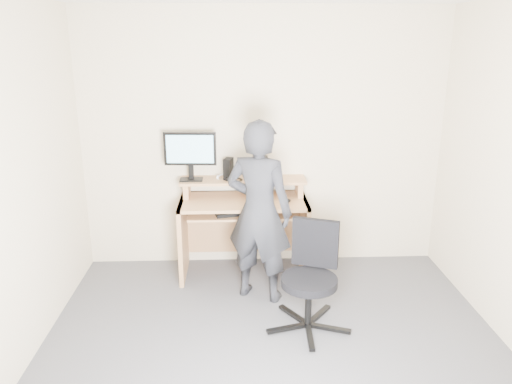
{
  "coord_description": "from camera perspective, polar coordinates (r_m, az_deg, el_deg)",
  "views": [
    {
      "loc": [
        -0.27,
        -2.99,
        2.22
      ],
      "look_at": [
        -0.1,
        1.05,
        0.95
      ],
      "focal_mm": 35.0,
      "sensor_mm": 36.0,
      "label": 1
    }
  ],
  "objects": [
    {
      "name": "desk",
      "position": [
        4.82,
        -1.44,
        -2.88
      ],
      "size": [
        1.2,
        0.6,
        0.91
      ],
      "color": "tan",
      "rests_on": "ground"
    },
    {
      "name": "travel_mug",
      "position": [
        4.78,
        0.81,
        2.75
      ],
      "size": [
        0.11,
        0.11,
        0.2
      ],
      "primitive_type": "cylinder",
      "rotation": [
        0.0,
        0.0,
        -0.24
      ],
      "color": "silver",
      "rests_on": "desk"
    },
    {
      "name": "monitor",
      "position": [
        4.7,
        -7.53,
        4.57
      ],
      "size": [
        0.49,
        0.14,
        0.46
      ],
      "rotation": [
        0.0,
        0.0,
        -0.06
      ],
      "color": "black",
      "rests_on": "desk"
    },
    {
      "name": "mouse",
      "position": [
        4.6,
        3.4,
        -0.99
      ],
      "size": [
        0.11,
        0.07,
        0.04
      ],
      "primitive_type": "ellipsoid",
      "rotation": [
        0.0,
        0.0,
        0.12
      ],
      "color": "black",
      "rests_on": "desk"
    },
    {
      "name": "back_wall",
      "position": [
        4.85,
        0.83,
        5.88
      ],
      "size": [
        3.5,
        0.02,
        2.5
      ],
      "primitive_type": "cube",
      "color": "beige",
      "rests_on": "ground"
    },
    {
      "name": "office_chair",
      "position": [
        3.96,
        6.32,
        -9.17
      ],
      "size": [
        0.66,
        0.64,
        0.83
      ],
      "rotation": [
        0.0,
        0.0,
        -0.36
      ],
      "color": "black",
      "rests_on": "ground"
    },
    {
      "name": "smartphone",
      "position": [
        4.74,
        0.53,
        1.42
      ],
      "size": [
        0.1,
        0.14,
        0.01
      ],
      "primitive_type": "cube",
      "rotation": [
        0.0,
        0.0,
        0.31
      ],
      "color": "black",
      "rests_on": "desk"
    },
    {
      "name": "ground",
      "position": [
        3.74,
        2.31,
        -19.04
      ],
      "size": [
        3.5,
        3.5,
        0.0
      ],
      "primitive_type": "plane",
      "color": "#4B4B50",
      "rests_on": "ground"
    },
    {
      "name": "external_drive",
      "position": [
        4.76,
        -3.18,
        2.68
      ],
      "size": [
        0.1,
        0.14,
        0.2
      ],
      "primitive_type": "cube",
      "rotation": [
        0.0,
        0.0,
        -0.28
      ],
      "color": "black",
      "rests_on": "desk"
    },
    {
      "name": "headphones",
      "position": [
        4.81,
        -3.58,
        1.67
      ],
      "size": [
        0.2,
        0.2,
        0.06
      ],
      "primitive_type": "torus",
      "rotation": [
        0.26,
        0.0,
        -0.32
      ],
      "color": "silver",
      "rests_on": "desk"
    },
    {
      "name": "keyboard",
      "position": [
        4.62,
        -1.89,
        -2.23
      ],
      "size": [
        0.49,
        0.29,
        0.03
      ],
      "primitive_type": "cube",
      "rotation": [
        0.0,
        0.0,
        0.26
      ],
      "color": "black",
      "rests_on": "desk"
    },
    {
      "name": "person",
      "position": [
        4.23,
        0.35,
        -2.29
      ],
      "size": [
        0.68,
        0.58,
        1.58
      ],
      "primitive_type": "imported",
      "rotation": [
        0.0,
        0.0,
        2.74
      ],
      "color": "black",
      "rests_on": "ground"
    },
    {
      "name": "charger",
      "position": [
        4.72,
        -3.22,
        1.5
      ],
      "size": [
        0.05,
        0.05,
        0.03
      ],
      "primitive_type": "cube",
      "rotation": [
        0.0,
        0.0,
        0.28
      ],
      "color": "black",
      "rests_on": "desk"
    }
  ]
}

